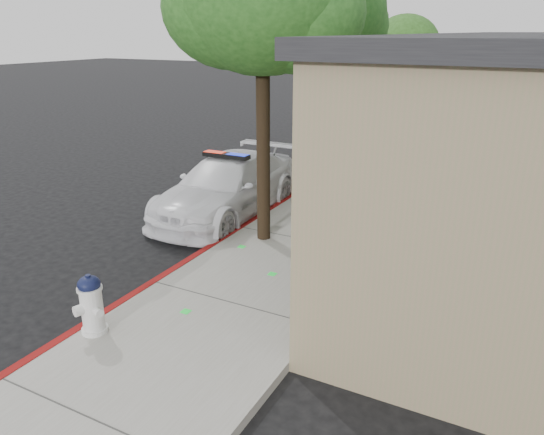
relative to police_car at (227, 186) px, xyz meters
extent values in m
plane|color=black|center=(0.90, -3.98, -0.72)|extent=(120.00, 120.00, 0.00)
cube|color=gray|center=(2.50, -0.98, -0.64)|extent=(3.20, 60.00, 0.15)
cube|color=maroon|center=(0.96, -0.98, -0.64)|extent=(0.14, 60.00, 0.16)
cube|color=black|center=(4.07, -2.98, 1.23)|extent=(0.08, 1.48, 1.68)
cube|color=black|center=(4.07, 0.02, 1.23)|extent=(0.08, 1.48, 1.68)
cube|color=black|center=(4.07, 3.02, 1.23)|extent=(0.08, 1.48, 1.68)
cube|color=black|center=(4.07, 6.02, 1.23)|extent=(0.08, 1.48, 1.68)
cube|color=black|center=(4.07, 9.02, 1.23)|extent=(0.08, 1.48, 1.68)
cube|color=black|center=(4.07, 12.02, 1.23)|extent=(0.08, 1.48, 1.68)
cube|color=black|center=(4.07, 15.02, 1.23)|extent=(0.08, 1.48, 1.68)
imported|color=white|center=(0.00, 0.00, 0.00)|extent=(2.08, 4.94, 1.43)
cube|color=black|center=(0.00, 0.00, 0.77)|extent=(1.20, 0.30, 0.10)
cube|color=red|center=(-0.32, -0.01, 0.77)|extent=(0.52, 0.25, 0.11)
cube|color=#0B1FC4|center=(0.32, 0.01, 0.77)|extent=(0.52, 0.25, 0.11)
cylinder|color=silver|center=(1.25, -5.63, -0.53)|extent=(0.38, 0.38, 0.07)
cylinder|color=silver|center=(1.25, -5.63, -0.19)|extent=(0.31, 0.31, 0.62)
cylinder|color=silver|center=(1.25, -5.63, 0.14)|extent=(0.36, 0.36, 0.04)
ellipsoid|color=black|center=(1.25, -5.63, 0.21)|extent=(0.33, 0.33, 0.24)
cylinder|color=black|center=(1.25, -5.63, 0.32)|extent=(0.08, 0.08, 0.07)
cylinder|color=silver|center=(1.07, -5.57, -0.16)|extent=(0.17, 0.16, 0.12)
cylinder|color=silver|center=(1.43, -5.70, -0.16)|extent=(0.17, 0.16, 0.12)
cylinder|color=silver|center=(1.19, -5.81, -0.14)|extent=(0.19, 0.18, 0.16)
cylinder|color=black|center=(1.72, -1.29, 1.34)|extent=(0.28, 0.28, 3.82)
ellipsoid|color=#1D4B17|center=(2.30, -1.10, 3.89)|extent=(2.54, 2.54, 2.16)
ellipsoid|color=#1D4B17|center=(1.23, -1.51, 3.99)|extent=(2.65, 2.65, 2.25)
cylinder|color=black|center=(1.60, 1.73, 1.27)|extent=(0.26, 0.26, 3.67)
ellipsoid|color=#1A4D18|center=(1.60, 1.73, 4.00)|extent=(3.08, 3.08, 2.62)
ellipsoid|color=#1A4D18|center=(1.86, 2.16, 3.70)|extent=(2.48, 2.48, 2.11)
ellipsoid|color=#1A4D18|center=(1.31, 1.40, 3.80)|extent=(2.38, 2.38, 2.03)
cylinder|color=black|center=(1.60, 10.13, 0.90)|extent=(0.22, 0.22, 2.93)
ellipsoid|color=#244816|center=(1.60, 10.13, 3.12)|extent=(2.51, 2.51, 2.14)
ellipsoid|color=#244816|center=(1.93, 10.43, 2.87)|extent=(1.93, 1.93, 1.64)
ellipsoid|color=#244816|center=(1.45, 9.80, 2.95)|extent=(2.01, 2.01, 1.71)
camera|label=1|loc=(6.56, -10.20, 3.59)|focal=33.92mm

